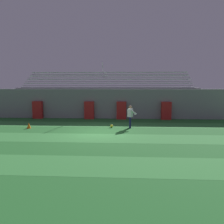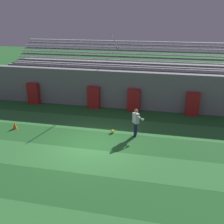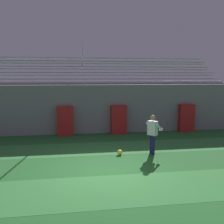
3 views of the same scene
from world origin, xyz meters
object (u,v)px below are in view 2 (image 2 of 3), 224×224
at_px(padding_pillar_gate_left, 94,98).
at_px(padding_pillar_far_right, 192,104).
at_px(soccer_ball, 112,131).
at_px(traffic_cone, 15,126).
at_px(padding_pillar_gate_right, 134,100).
at_px(padding_pillar_far_left, 33,93).
at_px(goalkeeper, 136,121).

bearing_deg(padding_pillar_gate_left, padding_pillar_far_right, 0.00).
relative_size(padding_pillar_gate_left, soccer_ball, 7.44).
bearing_deg(traffic_cone, padding_pillar_far_right, 23.72).
bearing_deg(padding_pillar_gate_left, soccer_ball, -60.29).
xyz_separation_m(padding_pillar_gate_right, soccer_ball, (-0.69, -4.09, -0.71)).
bearing_deg(padding_pillar_gate_right, padding_pillar_far_right, 0.00).
distance_m(padding_pillar_far_left, goalkeeper, 9.63).
distance_m(padding_pillar_gate_right, padding_pillar_far_left, 7.97).
xyz_separation_m(padding_pillar_gate_left, soccer_ball, (2.34, -4.09, -0.71)).
bearing_deg(padding_pillar_gate_left, traffic_cone, -127.97).
bearing_deg(soccer_ball, padding_pillar_far_right, 40.37).
distance_m(padding_pillar_gate_right, padding_pillar_far_right, 4.13).
distance_m(padding_pillar_gate_left, goalkeeper, 5.59).
bearing_deg(traffic_cone, padding_pillar_gate_left, 52.03).
height_order(soccer_ball, traffic_cone, traffic_cone).
height_order(padding_pillar_far_right, traffic_cone, padding_pillar_far_right).
relative_size(padding_pillar_gate_right, soccer_ball, 7.44).
bearing_deg(soccer_ball, padding_pillar_far_left, 150.67).
height_order(padding_pillar_gate_left, padding_pillar_gate_right, same).
bearing_deg(padding_pillar_far_left, padding_pillar_gate_right, 0.00).
bearing_deg(traffic_cone, goalkeeper, 4.75).
height_order(padding_pillar_far_left, soccer_ball, padding_pillar_far_left).
bearing_deg(soccer_ball, padding_pillar_gate_right, 80.45).
bearing_deg(traffic_cone, padding_pillar_far_left, 104.28).
bearing_deg(padding_pillar_far_left, soccer_ball, -29.33).
height_order(padding_pillar_far_right, goalkeeper, goalkeeper).
height_order(padding_pillar_far_left, goalkeeper, goalkeeper).
relative_size(padding_pillar_gate_left, padding_pillar_far_left, 1.00).
height_order(padding_pillar_gate_left, traffic_cone, padding_pillar_gate_left).
bearing_deg(padding_pillar_far_left, goalkeeper, -25.59).
height_order(padding_pillar_gate_right, padding_pillar_far_right, same).
distance_m(padding_pillar_gate_right, traffic_cone, 8.30).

